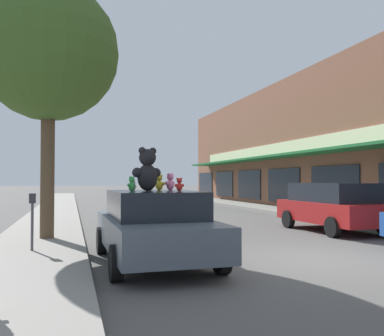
{
  "coord_description": "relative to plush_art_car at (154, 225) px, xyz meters",
  "views": [
    {
      "loc": [
        -5.07,
        -8.15,
        1.71
      ],
      "look_at": [
        -1.84,
        3.25,
        2.05
      ],
      "focal_mm": 40.0,
      "sensor_mm": 36.0,
      "label": 1
    }
  ],
  "objects": [
    {
      "name": "ground_plane",
      "position": [
        3.4,
        -0.59,
        -0.78
      ],
      "size": [
        260.0,
        260.0,
        0.0
      ],
      "primitive_type": "plane",
      "color": "#514F4C"
    },
    {
      "name": "sidewalk_near",
      "position": [
        -2.48,
        -0.59,
        -0.71
      ],
      "size": [
        2.32,
        90.0,
        0.14
      ],
      "color": "gray",
      "rests_on": "ground_plane"
    },
    {
      "name": "storefront_row",
      "position": [
        15.45,
        11.57,
        3.08
      ],
      "size": [
        11.65,
        40.47,
        7.74
      ],
      "color": "brown",
      "rests_on": "ground_plane"
    },
    {
      "name": "plush_art_car",
      "position": [
        0.0,
        0.0,
        0.0
      ],
      "size": [
        2.16,
        4.6,
        1.48
      ],
      "rotation": [
        0.0,
        0.0,
        0.02
      ],
      "color": "#4C5660",
      "rests_on": "ground_plane"
    },
    {
      "name": "teddy_bear_giant",
      "position": [
        -0.13,
        0.13,
        1.14
      ],
      "size": [
        0.7,
        0.5,
        0.92
      ],
      "rotation": [
        0.0,
        0.0,
        3.5
      ],
      "color": "black",
      "rests_on": "plush_art_car"
    },
    {
      "name": "teddy_bear_cream",
      "position": [
        0.03,
        0.66,
        0.84
      ],
      "size": [
        0.21,
        0.13,
        0.29
      ],
      "rotation": [
        0.0,
        0.0,
        3.16
      ],
      "color": "beige",
      "rests_on": "plush_art_car"
    },
    {
      "name": "teddy_bear_white",
      "position": [
        -0.36,
        0.56,
        0.81
      ],
      "size": [
        0.16,
        0.12,
        0.21
      ],
      "rotation": [
        0.0,
        0.0,
        3.52
      ],
      "color": "white",
      "rests_on": "plush_art_car"
    },
    {
      "name": "teddy_bear_red",
      "position": [
        0.5,
        -0.13,
        0.84
      ],
      "size": [
        0.21,
        0.13,
        0.28
      ],
      "rotation": [
        0.0,
        0.0,
        3.03
      ],
      "color": "red",
      "rests_on": "plush_art_car"
    },
    {
      "name": "teddy_bear_yellow",
      "position": [
        0.22,
        0.58,
        0.87
      ],
      "size": [
        0.26,
        0.21,
        0.35
      ],
      "rotation": [
        0.0,
        0.0,
        2.59
      ],
      "color": "yellow",
      "rests_on": "plush_art_car"
    },
    {
      "name": "teddy_bear_green",
      "position": [
        -0.48,
        -0.03,
        0.85
      ],
      "size": [
        0.21,
        0.2,
        0.3
      ],
      "rotation": [
        0.0,
        0.0,
        3.84
      ],
      "color": "green",
      "rests_on": "plush_art_car"
    },
    {
      "name": "teddy_bear_pink",
      "position": [
        0.45,
        0.49,
        0.89
      ],
      "size": [
        0.28,
        0.24,
        0.38
      ],
      "rotation": [
        0.0,
        0.0,
        3.72
      ],
      "color": "pink",
      "rests_on": "plush_art_car"
    },
    {
      "name": "parked_car_far_center",
      "position": [
        6.76,
        3.73,
        0.09
      ],
      "size": [
        2.04,
        4.36,
        1.61
      ],
      "color": "maroon",
      "rests_on": "ground_plane"
    },
    {
      "name": "street_tree",
      "position": [
        -2.29,
        3.51,
        4.44
      ],
      "size": [
        3.81,
        3.81,
        7.01
      ],
      "color": "brown",
      "rests_on": "sidewalk_near"
    },
    {
      "name": "parking_meter",
      "position": [
        -2.49,
        1.43,
        0.17
      ],
      "size": [
        0.14,
        0.1,
        1.27
      ],
      "color": "#4C4C51",
      "rests_on": "sidewalk_near"
    }
  ]
}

